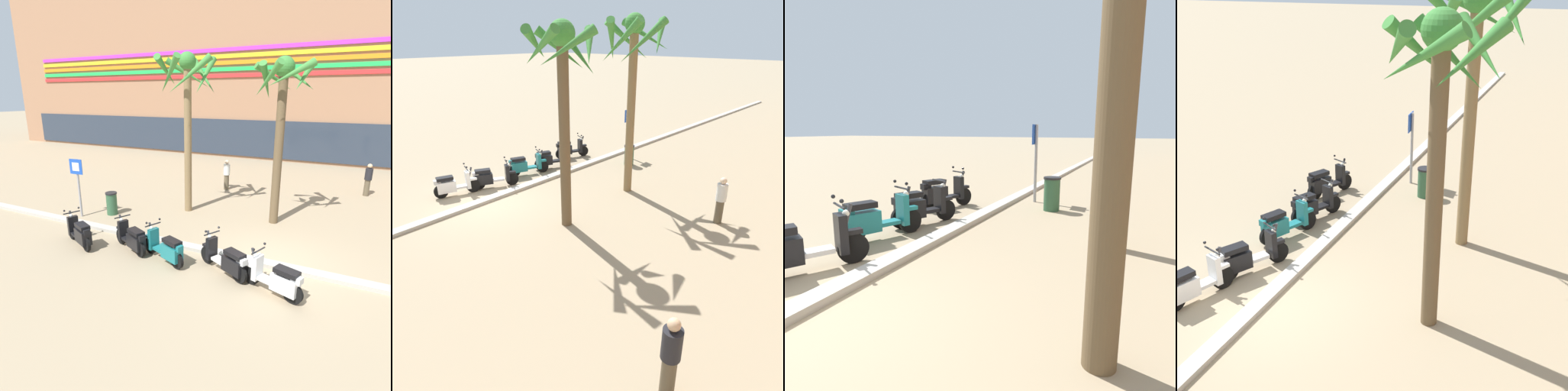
{
  "view_description": "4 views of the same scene",
  "coord_description": "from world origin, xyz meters",
  "views": [
    {
      "loc": [
        1.85,
        -8.72,
        4.77
      ],
      "look_at": [
        -3.28,
        1.72,
        1.24
      ],
      "focal_mm": 30.17,
      "sensor_mm": 36.0,
      "label": 1
    },
    {
      "loc": [
        6.8,
        11.04,
        5.65
      ],
      "look_at": [
        -1.51,
        3.68,
        0.82
      ],
      "focal_mm": 33.66,
      "sensor_mm": 36.0,
      "label": 2
    },
    {
      "loc": [
        2.49,
        3.72,
        2.24
      ],
      "look_at": [
        -2.9,
        1.16,
        1.11
      ],
      "focal_mm": 32.05,
      "sensor_mm": 36.0,
      "label": 3
    },
    {
      "loc": [
        8.24,
        5.88,
        6.64
      ],
      "look_at": [
        -3.43,
        1.12,
        1.38
      ],
      "focal_mm": 49.81,
      "sensor_mm": 36.0,
      "label": 4
    }
  ],
  "objects": [
    {
      "name": "curb_strip",
      "position": [
        0.0,
        -0.04,
        0.06
      ],
      "size": [
        60.0,
        0.36,
        0.12
      ],
      "primitive_type": "cube",
      "color": "#ADA89E",
      "rests_on": "ground"
    },
    {
      "name": "ground_plane",
      "position": [
        0.0,
        0.0,
        0.0
      ],
      "size": [
        200.0,
        200.0,
        0.0
      ],
      "primitive_type": "plane",
      "color": "#9E896B"
    },
    {
      "name": "scooter_black_second_in_line",
      "position": [
        -0.97,
        -1.03,
        0.44
      ],
      "size": [
        1.7,
        0.99,
        1.17
      ],
      "color": "black",
      "rests_on": "ground"
    },
    {
      "name": "palm_tree_by_mall_entrance",
      "position": [
        -0.72,
        3.46,
        4.58
      ],
      "size": [
        2.32,
        2.35,
        6.09
      ],
      "color": "brown",
      "rests_on": "ground"
    },
    {
      "name": "scooter_white_lead_nearest",
      "position": [
        0.48,
        -1.43,
        0.45
      ],
      "size": [
        1.67,
        0.8,
        1.17
      ],
      "color": "black",
      "rests_on": "ground"
    },
    {
      "name": "litter_bin",
      "position": [
        -7.03,
        1.42,
        0.48
      ],
      "size": [
        0.48,
        0.48,
        0.95
      ],
      "color": "#2D5638",
      "rests_on": "ground"
    },
    {
      "name": "scooter_black_mid_rear",
      "position": [
        -5.94,
        -1.47,
        0.46
      ],
      "size": [
        1.65,
        0.89,
        1.17
      ],
      "color": "black",
      "rests_on": "ground"
    },
    {
      "name": "crossing_sign",
      "position": [
        -7.99,
        0.64,
        1.5
      ],
      "size": [
        0.6,
        0.13,
        2.4
      ],
      "color": "#939399",
      "rests_on": "ground"
    },
    {
      "name": "scooter_black_far_back",
      "position": [
        -4.18,
        -1.02,
        0.45
      ],
      "size": [
        1.63,
        0.89,
        1.04
      ],
      "color": "black",
      "rests_on": "ground"
    },
    {
      "name": "palm_tree_far_corner",
      "position": [
        -4.38,
        3.26,
        4.85
      ],
      "size": [
        2.48,
        2.54,
        6.39
      ],
      "color": "olive",
      "rests_on": "ground"
    },
    {
      "name": "scooter_teal_last_in_row",
      "position": [
        -2.84,
        -1.17,
        0.45
      ],
      "size": [
        1.73,
        0.88,
        1.17
      ],
      "color": "black",
      "rests_on": "ground"
    }
  ]
}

